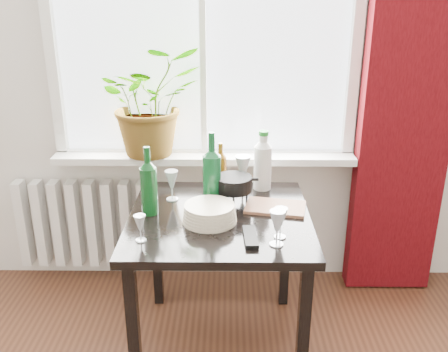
{
  "coord_description": "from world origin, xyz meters",
  "views": [
    {
      "loc": [
        0.14,
        -0.57,
        1.76
      ],
      "look_at": [
        0.12,
        1.55,
        0.94
      ],
      "focal_mm": 40.0,
      "sensor_mm": 36.0,
      "label": 1
    }
  ],
  "objects_px": {
    "tv_remote": "(250,237)",
    "radiator": "(84,223)",
    "wine_bottle_right": "(212,169)",
    "table": "(220,233)",
    "bottle_amber": "(221,166)",
    "wineglass_far_right": "(281,223)",
    "wine_bottle_left": "(148,180)",
    "wineglass_back_center": "(243,173)",
    "wineglass_front_right": "(277,228)",
    "cutting_board": "(275,207)",
    "plate_stack": "(209,213)",
    "wineglass_back_left": "(172,185)",
    "wineglass_front_left": "(140,228)",
    "cleaning_bottle": "(263,159)",
    "potted_plant": "(151,101)",
    "fondue_pot": "(234,190)"
  },
  "relations": [
    {
      "from": "tv_remote",
      "to": "radiator",
      "type": "bearing_deg",
      "value": 135.94
    },
    {
      "from": "wine_bottle_right",
      "to": "tv_remote",
      "type": "height_order",
      "value": "wine_bottle_right"
    },
    {
      "from": "table",
      "to": "bottle_amber",
      "type": "xyz_separation_m",
      "value": [
        -0.0,
        0.34,
        0.22
      ]
    },
    {
      "from": "bottle_amber",
      "to": "wineglass_far_right",
      "type": "bearing_deg",
      "value": -64.64
    },
    {
      "from": "wine_bottle_right",
      "to": "table",
      "type": "bearing_deg",
      "value": -72.1
    },
    {
      "from": "bottle_amber",
      "to": "wine_bottle_right",
      "type": "bearing_deg",
      "value": -99.72
    },
    {
      "from": "wine_bottle_left",
      "to": "wineglass_far_right",
      "type": "bearing_deg",
      "value": -21.87
    },
    {
      "from": "wineglass_back_center",
      "to": "wine_bottle_right",
      "type": "bearing_deg",
      "value": -130.17
    },
    {
      "from": "table",
      "to": "wineglass_front_right",
      "type": "distance_m",
      "value": 0.41
    },
    {
      "from": "radiator",
      "to": "cutting_board",
      "type": "height_order",
      "value": "cutting_board"
    },
    {
      "from": "wine_bottle_right",
      "to": "plate_stack",
      "type": "bearing_deg",
      "value": -91.93
    },
    {
      "from": "wineglass_back_left",
      "to": "wineglass_front_left",
      "type": "relative_size",
      "value": 1.31
    },
    {
      "from": "cleaning_bottle",
      "to": "tv_remote",
      "type": "distance_m",
      "value": 0.59
    },
    {
      "from": "potted_plant",
      "to": "wineglass_back_center",
      "type": "relative_size",
      "value": 3.1
    },
    {
      "from": "radiator",
      "to": "cleaning_bottle",
      "type": "height_order",
      "value": "cleaning_bottle"
    },
    {
      "from": "wine_bottle_right",
      "to": "plate_stack",
      "type": "height_order",
      "value": "wine_bottle_right"
    },
    {
      "from": "potted_plant",
      "to": "wineglass_back_center",
      "type": "bearing_deg",
      "value": -30.79
    },
    {
      "from": "wine_bottle_right",
      "to": "wineglass_front_left",
      "type": "distance_m",
      "value": 0.49
    },
    {
      "from": "tv_remote",
      "to": "potted_plant",
      "type": "bearing_deg",
      "value": 119.41
    },
    {
      "from": "wine_bottle_left",
      "to": "bottle_amber",
      "type": "distance_m",
      "value": 0.46
    },
    {
      "from": "radiator",
      "to": "tv_remote",
      "type": "height_order",
      "value": "tv_remote"
    },
    {
      "from": "radiator",
      "to": "wineglass_back_center",
      "type": "xyz_separation_m",
      "value": [
        0.97,
        -0.33,
        0.46
      ]
    },
    {
      "from": "wineglass_front_right",
      "to": "table",
      "type": "bearing_deg",
      "value": 130.65
    },
    {
      "from": "wineglass_front_left",
      "to": "wineglass_back_left",
      "type": "bearing_deg",
      "value": 78.76
    },
    {
      "from": "radiator",
      "to": "plate_stack",
      "type": "bearing_deg",
      "value": -40.71
    },
    {
      "from": "plate_stack",
      "to": "wineglass_front_left",
      "type": "bearing_deg",
      "value": -146.14
    },
    {
      "from": "plate_stack",
      "to": "cutting_board",
      "type": "bearing_deg",
      "value": 24.25
    },
    {
      "from": "fondue_pot",
      "to": "tv_remote",
      "type": "xyz_separation_m",
      "value": [
        0.07,
        -0.38,
        -0.06
      ]
    },
    {
      "from": "wine_bottle_right",
      "to": "fondue_pot",
      "type": "distance_m",
      "value": 0.16
    },
    {
      "from": "wineglass_front_right",
      "to": "wineglass_far_right",
      "type": "xyz_separation_m",
      "value": [
        0.02,
        0.07,
        -0.01
      ]
    },
    {
      "from": "wineglass_front_left",
      "to": "tv_remote",
      "type": "distance_m",
      "value": 0.47
    },
    {
      "from": "fondue_pot",
      "to": "wineglass_front_right",
      "type": "bearing_deg",
      "value": -55.27
    },
    {
      "from": "potted_plant",
      "to": "wineglass_back_left",
      "type": "relative_size",
      "value": 3.88
    },
    {
      "from": "wine_bottle_left",
      "to": "cutting_board",
      "type": "relative_size",
      "value": 1.18
    },
    {
      "from": "cleaning_bottle",
      "to": "table",
      "type": "bearing_deg",
      "value": -123.38
    },
    {
      "from": "potted_plant",
      "to": "plate_stack",
      "type": "relative_size",
      "value": 2.44
    },
    {
      "from": "wineglass_front_right",
      "to": "wineglass_far_right",
      "type": "distance_m",
      "value": 0.07
    },
    {
      "from": "table",
      "to": "plate_stack",
      "type": "distance_m",
      "value": 0.15
    },
    {
      "from": "wineglass_front_right",
      "to": "cutting_board",
      "type": "relative_size",
      "value": 0.56
    },
    {
      "from": "radiator",
      "to": "table",
      "type": "relative_size",
      "value": 0.94
    },
    {
      "from": "tv_remote",
      "to": "cutting_board",
      "type": "relative_size",
      "value": 0.66
    },
    {
      "from": "wineglass_front_right",
      "to": "wineglass_back_center",
      "type": "xyz_separation_m",
      "value": [
        -0.13,
        0.58,
        0.02
      ]
    },
    {
      "from": "radiator",
      "to": "wineglass_back_center",
      "type": "bearing_deg",
      "value": -18.77
    },
    {
      "from": "wineglass_far_right",
      "to": "wine_bottle_left",
      "type": "bearing_deg",
      "value": 158.13
    },
    {
      "from": "cleaning_bottle",
      "to": "wineglass_front_left",
      "type": "bearing_deg",
      "value": -133.02
    },
    {
      "from": "wineglass_far_right",
      "to": "wineglass_back_left",
      "type": "height_order",
      "value": "wineglass_back_left"
    },
    {
      "from": "plate_stack",
      "to": "fondue_pot",
      "type": "height_order",
      "value": "fondue_pot"
    },
    {
      "from": "potted_plant",
      "to": "bottle_amber",
      "type": "xyz_separation_m",
      "value": [
        0.39,
        -0.26,
        -0.29
      ]
    },
    {
      "from": "tv_remote",
      "to": "cleaning_bottle",
      "type": "bearing_deg",
      "value": 78.68
    },
    {
      "from": "cleaning_bottle",
      "to": "wineglass_back_left",
      "type": "height_order",
      "value": "cleaning_bottle"
    }
  ]
}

